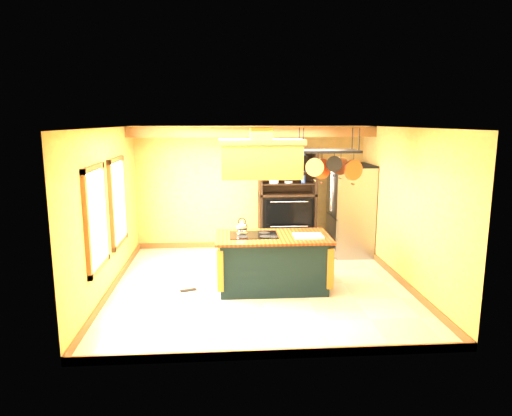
{
  "coord_description": "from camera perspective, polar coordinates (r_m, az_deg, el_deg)",
  "views": [
    {
      "loc": [
        -0.59,
        -7.49,
        2.81
      ],
      "look_at": [
        -0.04,
        0.3,
        1.31
      ],
      "focal_mm": 32.0,
      "sensor_mm": 36.0,
      "label": 1
    }
  ],
  "objects": [
    {
      "name": "ceiling_beam",
      "position": [
        9.21,
        -0.39,
        9.49
      ],
      "size": [
        5.0,
        0.15,
        0.2
      ],
      "primitive_type": "cube",
      "color": "brown",
      "rests_on": "ceiling"
    },
    {
      "name": "ceiling",
      "position": [
        7.52,
        0.46,
        10.02
      ],
      "size": [
        5.0,
        5.0,
        0.0
      ],
      "primitive_type": "plane",
      "rotation": [
        3.14,
        0.0,
        0.0
      ],
      "color": "white",
      "rests_on": "wall_back"
    },
    {
      "name": "wall_left",
      "position": [
        7.87,
        -18.03,
        -0.37
      ],
      "size": [
        0.02,
        5.0,
        2.7
      ],
      "primitive_type": "cube",
      "color": "#DCA850",
      "rests_on": "floor"
    },
    {
      "name": "pot_rack",
      "position": [
        7.57,
        9.1,
        6.08
      ],
      "size": [
        1.09,
        0.5,
        0.85
      ],
      "color": "black",
      "rests_on": "ceiling"
    },
    {
      "name": "floor",
      "position": [
        8.02,
        0.43,
        -9.64
      ],
      "size": [
        5.0,
        5.0,
        0.0
      ],
      "primitive_type": "plane",
      "color": "beige",
      "rests_on": "ground"
    },
    {
      "name": "range_hood",
      "position": [
        7.4,
        0.62,
        6.4
      ],
      "size": [
        1.35,
        0.76,
        0.8
      ],
      "color": "#A26C28",
      "rests_on": "ceiling"
    },
    {
      "name": "kitchen_island",
      "position": [
        7.76,
        2.07,
        -6.71
      ],
      "size": [
        1.91,
        1.07,
        1.11
      ],
      "rotation": [
        0.0,
        0.0,
        -0.0
      ],
      "color": "black",
      "rests_on": "floor"
    },
    {
      "name": "wall_front",
      "position": [
        5.23,
        2.6,
        -5.34
      ],
      "size": [
        5.0,
        0.02,
        2.7
      ],
      "primitive_type": "cube",
      "color": "#DCA850",
      "rests_on": "floor"
    },
    {
      "name": "hutch",
      "position": [
        10.04,
        3.87,
        -0.39
      ],
      "size": [
        1.24,
        0.56,
        2.19
      ],
      "color": "black",
      "rests_on": "floor"
    },
    {
      "name": "floor_register",
      "position": [
        7.88,
        -8.47,
        -10.12
      ],
      "size": [
        0.3,
        0.2,
        0.01
      ],
      "primitive_type": "cube",
      "rotation": [
        0.0,
        0.0,
        0.32
      ],
      "color": "black",
      "rests_on": "floor"
    },
    {
      "name": "wall_back",
      "position": [
        10.11,
        -0.67,
        2.56
      ],
      "size": [
        5.0,
        0.02,
        2.7
      ],
      "primitive_type": "cube",
      "color": "#DCA850",
      "rests_on": "floor"
    },
    {
      "name": "window_far",
      "position": [
        8.42,
        -16.86,
        0.75
      ],
      "size": [
        0.06,
        1.06,
        1.56
      ],
      "color": "brown",
      "rests_on": "wall_left"
    },
    {
      "name": "window_near",
      "position": [
        7.09,
        -19.3,
        -1.23
      ],
      "size": [
        0.06,
        1.06,
        1.56
      ],
      "color": "brown",
      "rests_on": "wall_left"
    },
    {
      "name": "refrigerator",
      "position": [
        9.86,
        11.7,
        -0.45
      ],
      "size": [
        0.81,
        0.96,
        1.88
      ],
      "color": "gray",
      "rests_on": "floor"
    },
    {
      "name": "wall_right",
      "position": [
        8.23,
        18.06,
        0.11
      ],
      "size": [
        0.02,
        5.0,
        2.7
      ],
      "primitive_type": "cube",
      "color": "#DCA850",
      "rests_on": "floor"
    }
  ]
}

